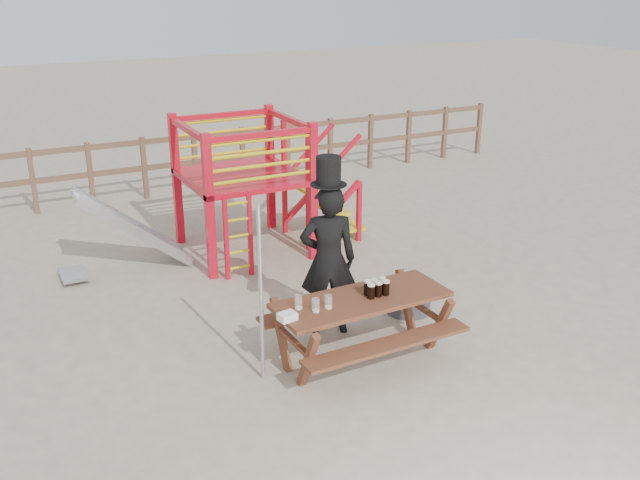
{
  "coord_description": "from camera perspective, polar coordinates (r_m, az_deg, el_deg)",
  "views": [
    {
      "loc": [
        -3.48,
        -6.25,
        4.14
      ],
      "look_at": [
        0.1,
        0.8,
        1.13
      ],
      "focal_mm": 40.0,
      "sensor_mm": 36.0,
      "label": 1
    }
  ],
  "objects": [
    {
      "name": "ground",
      "position": [
        8.26,
        1.9,
        -9.26
      ],
      "size": [
        60.0,
        60.0,
        0.0
      ],
      "primitive_type": "plane",
      "color": "tan",
      "rests_on": "ground"
    },
    {
      "name": "back_fence",
      "position": [
        14.11,
        -11.94,
        6.41
      ],
      "size": [
        15.09,
        0.09,
        1.2
      ],
      "color": "brown",
      "rests_on": "ground"
    },
    {
      "name": "playground_fort",
      "position": [
        10.91,
        -6.55,
        4.35
      ],
      "size": [
        4.71,
        1.84,
        2.1
      ],
      "color": "red",
      "rests_on": "ground"
    },
    {
      "name": "picnic_table",
      "position": [
        7.99,
        3.33,
        -6.45
      ],
      "size": [
        2.0,
        1.41,
        0.76
      ],
      "rotation": [
        0.0,
        0.0,
        0.02
      ],
      "color": "brown",
      "rests_on": "ground"
    },
    {
      "name": "man_with_hat",
      "position": [
        8.39,
        0.66,
        -1.31
      ],
      "size": [
        0.79,
        0.65,
        2.19
      ],
      "rotation": [
        0.0,
        0.0,
        2.79
      ],
      "color": "black",
      "rests_on": "ground"
    },
    {
      "name": "metal_pole",
      "position": [
        7.4,
        -4.75,
        -4.47
      ],
      "size": [
        0.04,
        0.04,
        1.98
      ],
      "primitive_type": "cylinder",
      "color": "#B2B2B7",
      "rests_on": "ground"
    },
    {
      "name": "parasol_base",
      "position": [
        9.32,
        7.01,
        -5.24
      ],
      "size": [
        0.59,
        0.59,
        0.25
      ],
      "color": "#37373C",
      "rests_on": "ground"
    },
    {
      "name": "paper_bag",
      "position": [
        7.36,
        -2.63,
        -6.13
      ],
      "size": [
        0.2,
        0.17,
        0.08
      ],
      "primitive_type": "cube",
      "rotation": [
        0.0,
        0.0,
        0.16
      ],
      "color": "white",
      "rests_on": "picnic_table"
    },
    {
      "name": "stout_pints",
      "position": [
        7.91,
        4.55,
        -3.82
      ],
      "size": [
        0.28,
        0.18,
        0.17
      ],
      "color": "black",
      "rests_on": "picnic_table"
    },
    {
      "name": "empty_glasses",
      "position": [
        7.56,
        -0.47,
        -5.11
      ],
      "size": [
        0.37,
        0.23,
        0.15
      ],
      "color": "silver",
      "rests_on": "picnic_table"
    }
  ]
}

